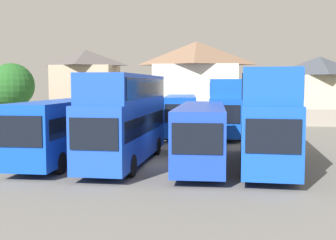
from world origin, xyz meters
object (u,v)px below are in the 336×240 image
Objects in this scene: bus_6 at (181,113)px; house_terrace_left at (86,83)px; bus_2 at (126,114)px; bus_4 at (266,113)px; house_terrace_centre at (196,80)px; bus_5 at (138,112)px; bus_7 at (227,104)px; bus_1 at (62,127)px; tree_left_of_lot at (12,86)px; house_terrace_right at (319,88)px; bus_3 at (201,131)px.

bus_6 is 22.57m from house_terrace_left.
bus_6 is at bearing 174.83° from bus_2.
house_terrace_centre is (-5.57, 31.26, 2.14)m from bus_4.
bus_5 is 7.98m from bus_7.
tree_left_of_lot reaches higher than bus_1.
bus_4 is 1.30× the size of house_terrace_right.
house_terrace_left is (-18.28, 17.45, 1.85)m from bus_7.
bus_2 is 1.01× the size of house_terrace_centre.
bus_2 is at bearing -86.70° from bus_4.
bus_3 is at bearing -112.82° from house_terrace_right.
bus_6 is at bearing -153.89° from bus_4.
bus_6 is at bearing -50.73° from house_terrace_left.
tree_left_of_lot is (-4.87, -10.73, -0.25)m from house_terrace_left.
house_terrace_centre is 1.27× the size of house_terrace_right.
house_terrace_right is (15.29, 0.45, -1.02)m from house_terrace_centre.
bus_1 is 1.12× the size of house_terrace_left.
bus_7 reaches higher than bus_3.
bus_2 is 4.33m from bus_3.
tree_left_of_lot is at bearing -162.14° from house_terrace_right.
bus_7 reaches higher than bus_5.
bus_2 is (3.75, 0.10, 0.80)m from bus_1.
house_terrace_left reaches higher than tree_left_of_lot.
house_terrace_centre is at bearing 0.04° from house_terrace_left.
bus_3 is 1.31× the size of house_terrace_left.
house_terrace_centre reaches higher than bus_6.
bus_6 is (5.52, 14.05, -0.03)m from bus_1.
bus_1 is 16.96m from bus_7.
bus_4 is 17.01m from bus_5.
tree_left_of_lot is at bearing -114.41° from house_terrace_left.
bus_3 is (7.97, 0.43, -0.12)m from bus_1.
bus_1 is 0.89× the size of bus_6.
tree_left_of_lot is at bearing -114.91° from bus_5.
house_terrace_centre is 15.33m from house_terrace_right.
bus_3 is 35.26m from house_terrace_left.
bus_7 is 17.99m from house_terrace_centre.
bus_1 is at bearing -56.77° from tree_left_of_lot.
bus_4 is at bearing 92.48° from bus_2.
house_terrace_right reaches higher than bus_6.
bus_4 is 37.22m from house_terrace_left.
bus_6 is (-5.96, 13.89, -0.95)m from bus_4.
bus_3 is 14.98m from bus_5.
house_terrace_right reaches higher than bus_7.
bus_3 is (4.22, 0.33, -0.92)m from bus_2.
bus_7 is (4.09, -0.09, 0.77)m from bus_6.
house_terrace_left is 1.33× the size of tree_left_of_lot.
bus_1 is 24.82m from tree_left_of_lot.
bus_4 is 31.82m from house_terrace_centre.
bus_3 is at bearing -43.26° from tree_left_of_lot.
bus_4 is 0.99× the size of bus_6.
bus_4 is at bearing 34.01° from bus_5.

